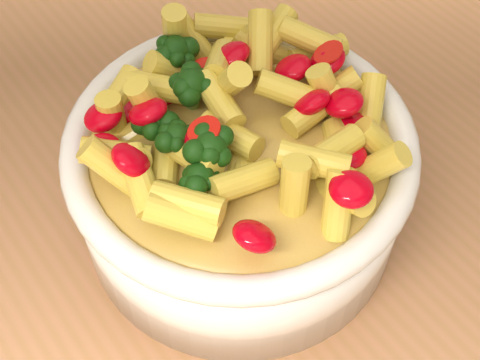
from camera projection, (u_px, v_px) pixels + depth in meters
table at (109, 275)px, 0.60m from camera, size 1.20×0.80×0.90m
serving_bowl at (240, 179)px, 0.47m from camera, size 0.24×0.24×0.10m
pasta_salad at (240, 119)px, 0.42m from camera, size 0.19×0.19×0.04m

